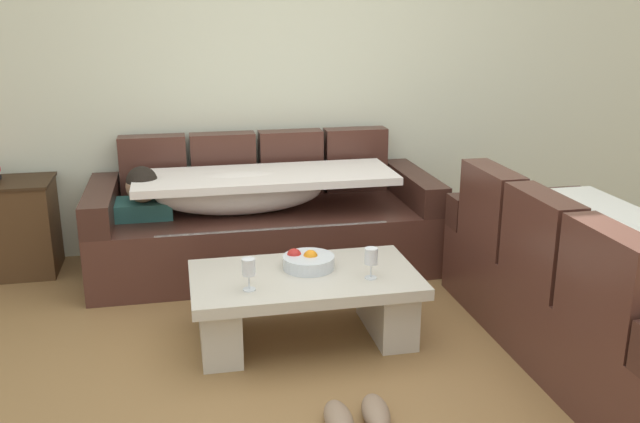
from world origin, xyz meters
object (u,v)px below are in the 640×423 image
Objects in this scene: couch_along_wall at (260,221)px; couch_near_window at (601,294)px; coffee_table at (305,299)px; wine_glass_near_left at (249,268)px; pair_of_shoes at (357,416)px; fruit_bowl at (308,261)px; side_cabinet at (0,228)px; wine_glass_near_right at (371,257)px.

couch_along_wall is 2.23m from couch_near_window.
coffee_table is 7.23× the size of wine_glass_near_left.
couch_along_wall is 7.49× the size of pair_of_shoes.
wine_glass_near_left is at bearing -154.01° from coffee_table.
pair_of_shoes is (0.17, -1.97, -0.29)m from couch_along_wall.
side_cabinet is at bearing 145.27° from fruit_bowl.
side_cabinet is (-2.14, 1.49, -0.17)m from wine_glass_near_right.
side_cabinet is (-1.50, 1.51, -0.17)m from wine_glass_near_left.
coffee_table is 0.20m from fruit_bowl.
couch_along_wall is 1.14m from coffee_table.
fruit_bowl is at bearing 34.28° from wine_glass_near_left.
couch_along_wall is 1.99m from pair_of_shoes.
wine_glass_near_right is at bearing -35.59° from fruit_bowl.
side_cabinet is (-3.25, 1.83, -0.02)m from couch_near_window.
fruit_bowl is 0.37m from wine_glass_near_right.
fruit_bowl reaches higher than pair_of_shoes.
wine_glass_near_right is at bearing -21.41° from coffee_table.
pair_of_shoes is (0.38, -0.68, -0.45)m from wine_glass_near_left.
pair_of_shoes is at bearing -109.74° from wine_glass_near_right.
pair_of_shoes is (-0.25, -0.71, -0.45)m from wine_glass_near_right.
wine_glass_near_right is (0.29, -0.21, 0.08)m from fruit_bowl.
side_cabinet is at bearing 145.15° from wine_glass_near_right.
fruit_bowl reaches higher than coffee_table.
coffee_table is 0.43m from wine_glass_near_left.
wine_glass_near_right is at bearing 72.77° from couch_near_window.
couch_near_window is 6.58× the size of pair_of_shoes.
couch_along_wall reaches higher than pair_of_shoes.
wine_glass_near_right reaches higher than fruit_bowl.
coffee_table is (-1.45, 0.48, -0.10)m from couch_near_window.
side_cabinet reaches higher than pair_of_shoes.
couch_near_window is (1.55, -1.61, 0.00)m from couch_along_wall.
couch_near_window is at bearing -17.23° from wine_glass_near_right.
wine_glass_near_right is (0.64, 0.02, 0.00)m from wine_glass_near_left.
couch_along_wall is at bearing 80.70° from wine_glass_near_left.
wine_glass_near_right is 2.61m from side_cabinet.
fruit_bowl is at bearing 68.47° from couch_near_window.
couch_near_window reaches higher than fruit_bowl.
couch_along_wall is 1.06m from fruit_bowl.
couch_near_window reaches higher than wine_glass_near_right.
side_cabinet is (-1.71, 0.23, -0.01)m from couch_along_wall.
wine_glass_near_right is (0.33, -0.13, 0.26)m from coffee_table.
coffee_table is at bearing -84.97° from couch_along_wall.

